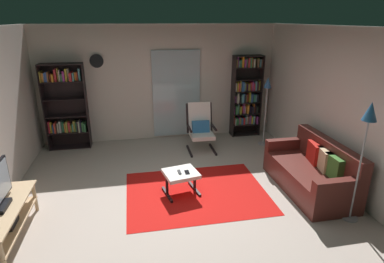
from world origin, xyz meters
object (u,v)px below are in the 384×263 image
at_px(leather_sofa, 312,172).
at_px(floor_lamp_by_sofa, 367,128).
at_px(tv_stand, 2,219).
at_px(ottoman, 181,176).
at_px(floor_lamp_by_shelf, 267,94).
at_px(cell_phone, 187,172).
at_px(bookshelf_near_sofa, 246,95).
at_px(tv_remote, 179,172).
at_px(bookshelf_near_tv, 66,105).
at_px(lounge_armchair, 200,126).
at_px(wall_clock, 97,61).

bearing_deg(leather_sofa, floor_lamp_by_sofa, -82.95).
bearing_deg(floor_lamp_by_sofa, tv_stand, 174.82).
relative_size(ottoman, floor_lamp_by_sofa, 0.35).
xyz_separation_m(floor_lamp_by_sofa, floor_lamp_by_shelf, (-0.09, 2.93, -0.21)).
height_order(ottoman, cell_phone, cell_phone).
bearing_deg(bookshelf_near_sofa, tv_remote, -128.57).
distance_m(bookshelf_near_tv, leather_sofa, 5.08).
bearing_deg(leather_sofa, floor_lamp_by_shelf, 89.41).
xyz_separation_m(ottoman, cell_phone, (0.09, -0.04, 0.07)).
height_order(bookshelf_near_tv, ottoman, bookshelf_near_tv).
height_order(bookshelf_near_sofa, lounge_armchair, bookshelf_near_sofa).
xyz_separation_m(cell_phone, wall_clock, (-1.48, 2.65, 1.46)).
xyz_separation_m(bookshelf_near_sofa, leather_sofa, (0.19, -2.77, -0.66)).
xyz_separation_m(leather_sofa, tv_remote, (-2.18, 0.27, 0.07)).
bearing_deg(lounge_armchair, bookshelf_near_tv, 166.34).
xyz_separation_m(tv_stand, bookshelf_near_sofa, (4.36, 3.22, 0.66)).
bearing_deg(bookshelf_near_sofa, leather_sofa, -86.06).
bearing_deg(lounge_armchair, ottoman, -112.02).
height_order(bookshelf_near_tv, bookshelf_near_sofa, bookshelf_near_sofa).
relative_size(tv_stand, bookshelf_near_tv, 0.76).
distance_m(bookshelf_near_tv, ottoman, 3.27).
height_order(cell_phone, floor_lamp_by_sofa, floor_lamp_by_sofa).
distance_m(leather_sofa, ottoman, 2.17).
distance_m(bookshelf_near_sofa, ottoman, 3.23).
xyz_separation_m(bookshelf_near_sofa, lounge_armchair, (-1.26, -0.74, -0.44)).
xyz_separation_m(tv_stand, tv_remote, (2.37, 0.72, 0.07)).
height_order(leather_sofa, lounge_armchair, lounge_armchair).
bearing_deg(bookshelf_near_tv, leather_sofa, -32.47).
bearing_deg(cell_phone, leather_sofa, -7.21).
relative_size(ottoman, floor_lamp_by_shelf, 0.40).
height_order(leather_sofa, ottoman, leather_sofa).
relative_size(tv_stand, floor_lamp_by_shelf, 0.91).
relative_size(bookshelf_near_sofa, floor_lamp_by_shelf, 1.26).
relative_size(tv_remote, cell_phone, 1.03).
xyz_separation_m(floor_lamp_by_sofa, wall_clock, (-3.65, 3.77, 0.47)).
distance_m(floor_lamp_by_sofa, floor_lamp_by_shelf, 2.94).
bearing_deg(lounge_armchair, leather_sofa, -54.39).
distance_m(tv_stand, bookshelf_near_sofa, 5.46).
bearing_deg(cell_phone, floor_lamp_by_shelf, 40.64).
bearing_deg(bookshelf_near_sofa, ottoman, -128.39).
xyz_separation_m(tv_stand, ottoman, (2.40, 0.74, -0.01)).
relative_size(bookshelf_near_tv, cell_phone, 13.18).
relative_size(tv_stand, lounge_armchair, 1.36).
xyz_separation_m(lounge_armchair, cell_phone, (-0.61, -1.78, -0.15)).
height_order(ottoman, floor_lamp_by_sofa, floor_lamp_by_sofa).
height_order(bookshelf_near_tv, wall_clock, wall_clock).
xyz_separation_m(ottoman, floor_lamp_by_sofa, (2.26, -1.16, 1.06)).
distance_m(cell_phone, floor_lamp_by_shelf, 2.86).
distance_m(lounge_armchair, cell_phone, 1.88).
relative_size(bookshelf_near_sofa, floor_lamp_by_sofa, 1.11).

